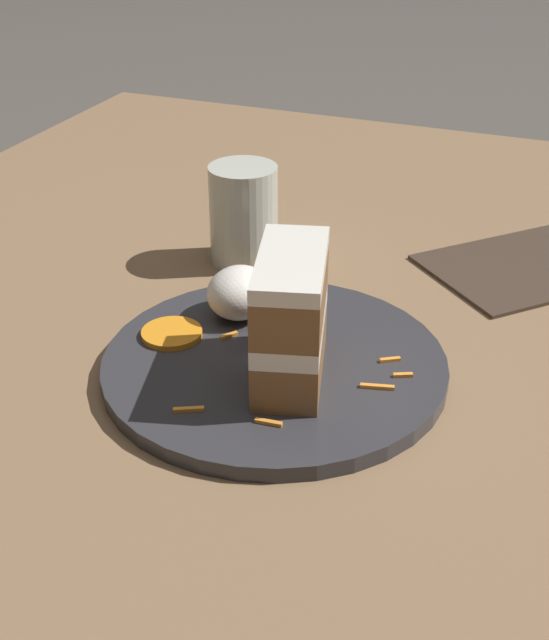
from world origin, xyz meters
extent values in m
plane|color=#4C4742|center=(0.00, 0.00, 0.00)|extent=(6.00, 6.00, 0.00)
cube|color=#846647|center=(0.00, 0.00, 0.02)|extent=(1.39, 1.07, 0.04)
cylinder|color=#333338|center=(0.03, 0.04, 0.04)|extent=(0.30, 0.30, 0.01)
cube|color=brown|center=(0.05, 0.06, 0.07)|extent=(0.13, 0.08, 0.04)
cube|color=white|center=(0.05, 0.06, 0.10)|extent=(0.13, 0.08, 0.02)
cube|color=brown|center=(0.05, 0.06, 0.13)|extent=(0.13, 0.08, 0.04)
cube|color=white|center=(0.05, 0.06, 0.15)|extent=(0.13, 0.08, 0.01)
ellipsoid|color=white|center=(-0.03, -0.02, 0.08)|extent=(0.07, 0.06, 0.05)
cylinder|color=orange|center=(0.03, -0.06, 0.05)|extent=(0.05, 0.05, 0.01)
cube|color=orange|center=(0.01, -0.01, 0.05)|extent=(0.02, 0.01, 0.00)
cube|color=orange|center=(0.04, 0.14, 0.05)|extent=(0.01, 0.03, 0.00)
cube|color=orange|center=(0.00, 0.13, 0.05)|extent=(0.01, 0.02, 0.00)
cube|color=orange|center=(0.12, 0.07, 0.05)|extent=(0.01, 0.02, 0.00)
cube|color=orange|center=(0.13, 0.01, 0.05)|extent=(0.01, 0.02, 0.00)
cube|color=orange|center=(0.02, 0.15, 0.05)|extent=(0.01, 0.02, 0.00)
cylinder|color=beige|center=(-0.16, -0.07, 0.09)|extent=(0.07, 0.07, 0.11)
cylinder|color=silver|center=(-0.16, -0.07, 0.06)|extent=(0.06, 0.06, 0.04)
cube|color=#423328|center=(-0.27, 0.23, 0.04)|extent=(0.29, 0.28, 0.00)
camera|label=1|loc=(0.63, 0.28, 0.46)|focal=50.00mm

